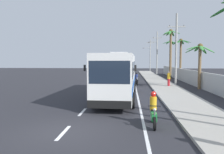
# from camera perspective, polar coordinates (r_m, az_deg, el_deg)

# --- Properties ---
(ground_plane) EXTENTS (160.00, 160.00, 0.00)m
(ground_plane) POSITION_cam_1_polar(r_m,az_deg,el_deg) (10.46, -11.67, -13.08)
(ground_plane) COLOR #28282D
(sidewalk_kerb) EXTENTS (3.20, 90.00, 0.14)m
(sidewalk_kerb) POSITION_cam_1_polar(r_m,az_deg,el_deg) (20.22, 15.80, -4.58)
(sidewalk_kerb) COLOR #A8A399
(sidewalk_kerb) RESTS_ON ground
(lane_markings) EXTENTS (3.63, 71.00, 0.01)m
(lane_markings) POSITION_cam_1_polar(r_m,az_deg,el_deg) (24.35, 2.93, -3.12)
(lane_markings) COLOR white
(lane_markings) RESTS_ON ground
(boundary_wall) EXTENTS (0.24, 60.00, 1.82)m
(boundary_wall) POSITION_cam_1_polar(r_m,az_deg,el_deg) (24.94, 22.60, -1.16)
(boundary_wall) COLOR #B2B2AD
(boundary_wall) RESTS_ON ground
(coach_bus_foreground) EXTENTS (3.24, 12.48, 3.77)m
(coach_bus_foreground) POSITION_cam_1_polar(r_m,az_deg,el_deg) (19.08, 1.56, 0.78)
(coach_bus_foreground) COLOR white
(coach_bus_foreground) RESTS_ON ground
(motorcycle_beside_bus) EXTENTS (0.56, 1.96, 1.57)m
(motorcycle_beside_bus) POSITION_cam_1_polar(r_m,az_deg,el_deg) (29.07, 6.05, -0.69)
(motorcycle_beside_bus) COLOR black
(motorcycle_beside_bus) RESTS_ON ground
(motorcycle_trailing) EXTENTS (0.56, 1.96, 1.61)m
(motorcycle_trailing) POSITION_cam_1_polar(r_m,az_deg,el_deg) (11.19, 10.13, -8.44)
(motorcycle_trailing) COLOR black
(motorcycle_trailing) RESTS_ON ground
(pedestrian_near_kerb) EXTENTS (0.36, 0.36, 1.66)m
(pedestrian_near_kerb) POSITION_cam_1_polar(r_m,az_deg,el_deg) (27.39, 13.77, -0.32)
(pedestrian_near_kerb) COLOR red
(pedestrian_near_kerb) RESTS_ON sidewalk_kerb
(utility_pole_mid) EXTENTS (2.10, 0.24, 8.67)m
(utility_pole_mid) POSITION_cam_1_polar(r_m,az_deg,el_deg) (29.24, 15.49, 6.78)
(utility_pole_mid) COLOR #9E9E99
(utility_pole_mid) RESTS_ON ground
(utility_pole_far) EXTENTS (2.79, 0.24, 8.87)m
(utility_pole_far) POSITION_cam_1_polar(r_m,az_deg,el_deg) (48.30, 10.94, 6.00)
(utility_pole_far) COLOR #9E9E99
(utility_pole_far) RESTS_ON ground
(utility_pole_distant) EXTENTS (3.40, 0.24, 8.99)m
(utility_pole_distant) POSITION_cam_1_polar(r_m,az_deg,el_deg) (67.53, 9.31, 5.57)
(utility_pole_distant) COLOR #9E9E99
(utility_pole_distant) RESTS_ON ground
(palm_nearest) EXTENTS (3.20, 3.30, 4.85)m
(palm_nearest) POSITION_cam_1_polar(r_m,az_deg,el_deg) (26.38, 20.81, 4.79)
(palm_nearest) COLOR brown
(palm_nearest) RESTS_ON ground
(palm_second) EXTENTS (2.88, 2.80, 7.05)m
(palm_second) POSITION_cam_1_polar(r_m,az_deg,el_deg) (46.66, 14.15, 6.21)
(palm_second) COLOR brown
(palm_second) RESTS_ON ground
(palm_third) EXTENTS (3.11, 2.77, 6.54)m
(palm_third) POSITION_cam_1_polar(r_m,az_deg,el_deg) (39.04, 16.52, 6.05)
(palm_third) COLOR brown
(palm_third) RESTS_ON ground
(palm_farthest) EXTENTS (2.67, 2.58, 7.74)m
(palm_farthest) POSITION_cam_1_polar(r_m,az_deg,el_deg) (36.31, 14.20, 7.26)
(palm_farthest) COLOR brown
(palm_farthest) RESTS_ON ground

